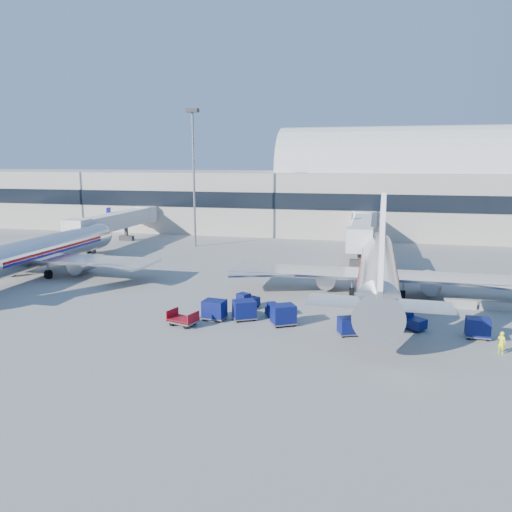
% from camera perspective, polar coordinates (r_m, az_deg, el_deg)
% --- Properties ---
extents(ground, '(260.00, 260.00, 0.00)m').
position_cam_1_polar(ground, '(51.69, 2.43, -5.26)').
color(ground, gray).
rests_on(ground, ground).
extents(terminal, '(170.00, 28.15, 21.00)m').
position_cam_1_polar(terminal, '(107.43, 1.06, 7.23)').
color(terminal, '#B2AA9E').
rests_on(terminal, ground).
extents(airliner_main, '(32.00, 37.26, 12.07)m').
position_cam_1_polar(airliner_main, '(54.47, 13.76, -1.55)').
color(airliner_main, silver).
rests_on(airliner_main, ground).
extents(airliner_mid, '(32.00, 37.26, 12.07)m').
position_cam_1_polar(airliner_mid, '(68.43, -24.06, 0.31)').
color(airliner_mid, silver).
rests_on(airliner_mid, ground).
extents(jetbridge_near, '(4.40, 27.50, 6.25)m').
position_cam_1_polar(jetbridge_near, '(80.26, 12.05, 3.17)').
color(jetbridge_near, silver).
rests_on(jetbridge_near, ground).
extents(jetbridge_mid, '(4.40, 27.50, 6.25)m').
position_cam_1_polar(jetbridge_mid, '(91.43, -15.33, 3.94)').
color(jetbridge_mid, silver).
rests_on(jetbridge_mid, ground).
extents(mast_west, '(2.00, 1.20, 22.60)m').
position_cam_1_polar(mast_west, '(84.07, -7.17, 11.09)').
color(mast_west, slate).
rests_on(mast_west, ground).
extents(barrier_near, '(3.00, 0.55, 0.90)m').
position_cam_1_polar(barrier_near, '(53.32, 22.30, -5.08)').
color(barrier_near, '#9E9E96').
rests_on(barrier_near, ground).
extents(barrier_mid, '(3.00, 0.55, 0.90)m').
position_cam_1_polar(barrier_mid, '(53.95, 25.77, -5.18)').
color(barrier_mid, '#9E9E96').
rests_on(barrier_mid, ground).
extents(tug_lead, '(2.27, 1.89, 1.33)m').
position_cam_1_polar(tug_lead, '(47.01, 2.27, -6.15)').
color(tug_lead, '#0A114D').
rests_on(tug_lead, ground).
extents(tug_right, '(2.83, 2.59, 1.68)m').
position_cam_1_polar(tug_right, '(45.53, 17.13, -6.99)').
color(tug_right, '#0A114D').
rests_on(tug_right, ground).
extents(tug_left, '(2.29, 2.84, 1.66)m').
position_cam_1_polar(tug_left, '(49.09, -1.11, -5.21)').
color(tug_left, '#0A114D').
rests_on(tug_left, ground).
extents(cart_train_a, '(2.63, 2.44, 1.86)m').
position_cam_1_polar(cart_train_a, '(44.34, 3.15, -6.69)').
color(cart_train_a, '#0A114D').
rests_on(cart_train_a, ground).
extents(cart_train_b, '(2.58, 2.40, 1.83)m').
position_cam_1_polar(cart_train_b, '(45.73, -1.34, -6.14)').
color(cart_train_b, '#0A114D').
rests_on(cart_train_b, ground).
extents(cart_train_c, '(2.24, 1.80, 1.83)m').
position_cam_1_polar(cart_train_c, '(45.94, -4.77, -6.10)').
color(cart_train_c, '#0A114D').
rests_on(cart_train_c, ground).
extents(cart_solo_near, '(2.12, 1.91, 1.53)m').
position_cam_1_polar(cart_solo_near, '(42.63, 10.54, -7.84)').
color(cart_solo_near, '#0A114D').
rests_on(cart_solo_near, ground).
extents(cart_solo_far, '(1.97, 1.52, 1.69)m').
position_cam_1_polar(cart_solo_far, '(45.05, 24.02, -7.47)').
color(cart_solo_far, '#0A114D').
rests_on(cart_solo_far, ground).
extents(cart_open_red, '(2.82, 2.33, 0.65)m').
position_cam_1_polar(cart_open_red, '(44.83, -8.32, -7.29)').
color(cart_open_red, slate).
rests_on(cart_open_red, ground).
extents(ramp_worker, '(0.75, 0.72, 1.73)m').
position_cam_1_polar(ramp_worker, '(42.38, 26.26, -8.86)').
color(ramp_worker, '#E2FA1A').
rests_on(ramp_worker, ground).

